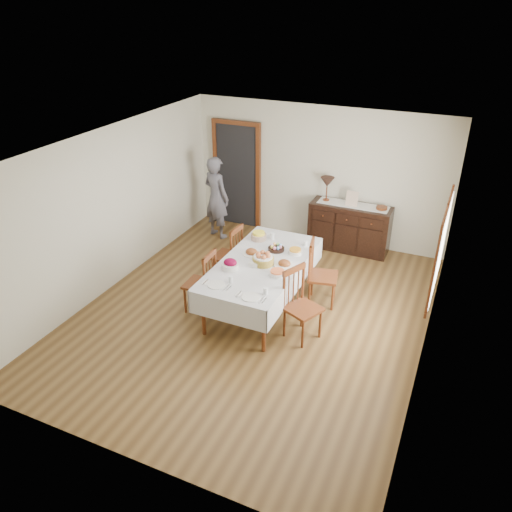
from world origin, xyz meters
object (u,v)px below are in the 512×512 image
at_px(dining_table, 262,267).
at_px(chair_left_far, 230,254).
at_px(chair_right_near, 300,304).
at_px(chair_left_near, 202,281).
at_px(table_lamp, 327,183).
at_px(chair_right_far, 320,273).
at_px(sideboard, 349,227).
at_px(person, 216,195).

xyz_separation_m(dining_table, chair_left_far, (-0.81, 0.52, -0.19)).
bearing_deg(dining_table, chair_right_near, -29.37).
distance_m(chair_left_near, table_lamp, 3.23).
distance_m(chair_left_near, chair_left_far, 0.96).
relative_size(dining_table, table_lamp, 5.06).
xyz_separation_m(chair_right_far, sideboard, (-0.05, 2.01, -0.09)).
bearing_deg(sideboard, table_lamp, 176.17).
bearing_deg(chair_left_far, chair_left_near, 4.46).
xyz_separation_m(chair_left_near, person, (-1.06, 2.46, 0.36)).
distance_m(chair_left_near, chair_right_far, 1.81).
relative_size(dining_table, chair_right_near, 2.20).
relative_size(chair_right_near, person, 0.61).
xyz_separation_m(chair_right_far, table_lamp, (-0.55, 2.05, 0.72)).
bearing_deg(table_lamp, chair_left_far, -116.95).
bearing_deg(table_lamp, chair_right_far, -74.94).
bearing_deg(chair_right_far, sideboard, -10.14).
height_order(dining_table, chair_left_far, chair_left_far).
height_order(chair_left_far, chair_right_near, chair_right_near).
height_order(chair_left_far, chair_right_far, chair_right_far).
bearing_deg(dining_table, chair_right_far, 32.69).
bearing_deg(table_lamp, person, -165.82).
height_order(dining_table, person, person).
distance_m(dining_table, chair_left_far, 0.98).
height_order(chair_right_far, table_lamp, table_lamp).
relative_size(dining_table, chair_left_near, 2.30).
xyz_separation_m(chair_right_near, sideboard, (-0.07, 2.95, -0.09)).
bearing_deg(chair_left_far, sideboard, 145.54).
relative_size(chair_left_near, chair_left_far, 0.99).
distance_m(chair_right_far, person, 3.04).
distance_m(dining_table, chair_left_near, 0.92).
bearing_deg(sideboard, chair_right_far, -88.54).
bearing_deg(chair_left_far, dining_table, 60.35).
relative_size(dining_table, sideboard, 1.55).
xyz_separation_m(dining_table, table_lamp, (0.22, 2.53, 0.55)).
bearing_deg(person, dining_table, 151.38).
distance_m(chair_left_near, person, 2.70).
bearing_deg(sideboard, chair_left_near, -116.99).
relative_size(sideboard, table_lamp, 3.26).
relative_size(chair_left_near, chair_right_far, 0.95).
bearing_deg(chair_right_far, chair_right_near, 169.41).
bearing_deg(table_lamp, chair_left_near, -108.58).
bearing_deg(dining_table, chair_left_near, -150.15).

